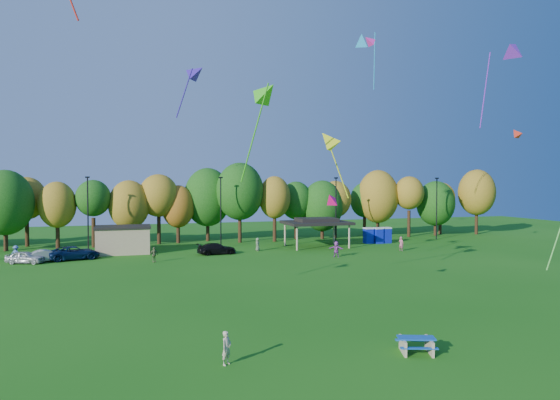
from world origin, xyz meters
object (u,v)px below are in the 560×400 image
object	(u,v)px
car_d	(217,249)
car_a	(25,257)
picnic_table	(416,344)
car_b	(47,256)
kite_flyer	(227,348)
car_c	(74,253)
porta_potties	(378,235)

from	to	relation	value
car_d	car_a	bearing A→B (deg)	87.93
picnic_table	car_b	size ratio (longest dim) A/B	0.57
car_b	kite_flyer	bearing A→B (deg)	-174.59
car_b	car_c	size ratio (longest dim) A/B	0.73
porta_potties	car_d	world-z (taller)	porta_potties
picnic_table	car_a	bearing A→B (deg)	142.99
porta_potties	car_c	world-z (taller)	porta_potties
porta_potties	car_b	xyz separation A→B (m)	(-41.11, -4.50, -0.46)
porta_potties	car_c	distance (m)	38.66
picnic_table	kite_flyer	xyz separation A→B (m)	(-9.20, 1.11, 0.32)
car_c	kite_flyer	bearing A→B (deg)	179.59
car_a	car_d	distance (m)	20.05
picnic_table	car_a	distance (m)	42.62
porta_potties	car_d	xyz separation A→B (m)	(-23.02, -4.18, -0.44)
car_a	car_c	xyz separation A→B (m)	(4.57, 1.32, 0.08)
kite_flyer	car_a	distance (m)	37.21
picnic_table	car_d	distance (m)	36.51
porta_potties	car_c	bearing A→B (deg)	-174.29
car_a	car_c	size ratio (longest dim) A/B	0.72
picnic_table	car_a	size ratio (longest dim) A/B	0.57
car_b	car_d	distance (m)	18.09
car_b	picnic_table	bearing A→B (deg)	-163.27
porta_potties	picnic_table	world-z (taller)	porta_potties
car_b	car_d	xyz separation A→B (m)	(18.09, 0.32, 0.02)
car_a	porta_potties	bearing A→B (deg)	-63.99
car_b	car_d	size ratio (longest dim) A/B	0.85
kite_flyer	car_d	xyz separation A→B (m)	(5.37, 35.20, -0.12)
car_a	picnic_table	bearing A→B (deg)	-126.79
kite_flyer	picnic_table	bearing A→B (deg)	-49.71
car_b	car_d	bearing A→B (deg)	-103.61
picnic_table	car_a	xyz separation A→B (m)	(-23.86, 35.31, 0.20)
car_a	car_c	distance (m)	4.76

